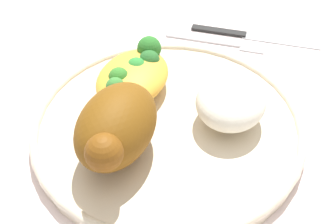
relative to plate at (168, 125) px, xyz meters
name	(u,v)px	position (x,y,z in m)	size (l,w,h in m)	color
ground_plane	(168,131)	(0.00, 0.00, -0.01)	(2.00, 2.00, 0.00)	silver
plate	(168,125)	(0.00, 0.00, 0.00)	(0.30, 0.30, 0.02)	beige
roasted_chicken	(116,127)	(0.06, -0.03, 0.04)	(0.12, 0.07, 0.07)	brown
rice_pile	(231,102)	(-0.03, 0.06, 0.03)	(0.08, 0.07, 0.04)	white
mac_cheese_with_broccoli	(134,74)	(-0.04, -0.06, 0.03)	(0.11, 0.08, 0.04)	gold
fork	(221,42)	(-0.19, 0.01, -0.01)	(0.03, 0.14, 0.01)	#B2B2B7
knife	(242,34)	(-0.22, 0.03, -0.01)	(0.03, 0.19, 0.01)	black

